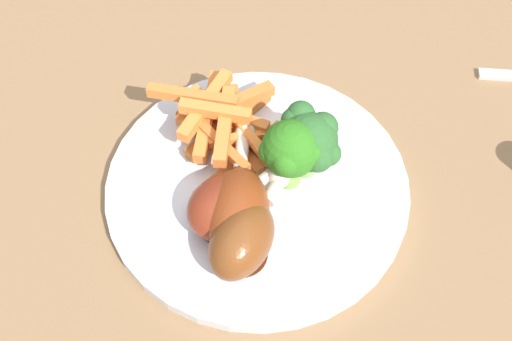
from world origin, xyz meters
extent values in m
cube|color=#8E6B47|center=(0.00, 0.00, 0.72)|extent=(1.03, 0.82, 0.03)
cylinder|color=brown|center=(-0.46, -0.35, 0.35)|extent=(0.06, 0.06, 0.71)
cylinder|color=silver|center=(0.00, 0.04, 0.74)|extent=(0.27, 0.27, 0.01)
cylinder|color=#83B84C|center=(-0.02, 0.06, 0.76)|extent=(0.02, 0.02, 0.03)
sphere|color=#30771D|center=(-0.02, 0.06, 0.80)|extent=(0.05, 0.05, 0.05)
sphere|color=#30771D|center=(-0.03, 0.07, 0.80)|extent=(0.02, 0.02, 0.02)
sphere|color=#30771D|center=(-0.01, 0.07, 0.80)|extent=(0.02, 0.02, 0.02)
sphere|color=#30771D|center=(-0.01, 0.05, 0.79)|extent=(0.03, 0.03, 0.03)
cylinder|color=#84A85F|center=(-0.04, 0.06, 0.76)|extent=(0.02, 0.02, 0.02)
sphere|color=#2E632C|center=(-0.04, 0.06, 0.79)|extent=(0.05, 0.05, 0.05)
sphere|color=#2E632C|center=(-0.02, 0.05, 0.79)|extent=(0.03, 0.03, 0.03)
sphere|color=#2E632C|center=(-0.05, 0.04, 0.80)|extent=(0.03, 0.03, 0.03)
sphere|color=#2E632C|center=(-0.05, 0.08, 0.79)|extent=(0.02, 0.02, 0.02)
sphere|color=#2E632C|center=(-0.04, 0.07, 0.79)|extent=(0.03, 0.03, 0.03)
sphere|color=#2E632C|center=(-0.04, 0.04, 0.80)|extent=(0.02, 0.02, 0.02)
sphere|color=#2E632C|center=(-0.06, 0.06, 0.80)|extent=(0.03, 0.03, 0.03)
cube|color=orange|center=(0.00, -0.01, 0.76)|extent=(0.03, 0.10, 0.01)
cube|color=orange|center=(0.00, -0.01, 0.78)|extent=(0.06, 0.07, 0.01)
cube|color=orange|center=(0.00, -0.02, 0.79)|extent=(0.05, 0.06, 0.01)
cube|color=orange|center=(-0.01, -0.02, 0.77)|extent=(0.05, 0.08, 0.01)
cube|color=#C76A2E|center=(0.00, -0.02, 0.75)|extent=(0.04, 0.09, 0.01)
cube|color=orange|center=(0.01, -0.05, 0.78)|extent=(0.06, 0.07, 0.01)
cube|color=orange|center=(-0.01, 0.01, 0.77)|extent=(0.07, 0.04, 0.01)
cube|color=orange|center=(-0.01, -0.02, 0.76)|extent=(0.02, 0.11, 0.01)
cube|color=#C86B2E|center=(0.01, 0.00, 0.77)|extent=(0.02, 0.08, 0.01)
cube|color=orange|center=(-0.01, 0.00, 0.78)|extent=(0.01, 0.10, 0.01)
cube|color=orange|center=(-0.02, -0.03, 0.77)|extent=(0.10, 0.02, 0.01)
cube|color=orange|center=(-0.02, -0.01, 0.76)|extent=(0.05, 0.08, 0.01)
cube|color=orange|center=(0.00, -0.03, 0.77)|extent=(0.08, 0.08, 0.01)
cube|color=orange|center=(0.00, -0.04, 0.78)|extent=(0.08, 0.05, 0.01)
cube|color=#C0662C|center=(-0.01, -0.02, 0.76)|extent=(0.10, 0.03, 0.01)
cube|color=orange|center=(0.00, 0.02, 0.75)|extent=(0.11, 0.03, 0.01)
cube|color=orange|center=(-0.01, -0.01, 0.76)|extent=(0.07, 0.08, 0.01)
cylinder|color=#5B1F0C|center=(0.04, 0.07, 0.75)|extent=(0.05, 0.05, 0.00)
ellipsoid|color=maroon|center=(0.04, 0.07, 0.77)|extent=(0.09, 0.10, 0.05)
cylinder|color=beige|center=(0.00, 0.02, 0.77)|extent=(0.03, 0.04, 0.01)
sphere|color=silver|center=(-0.01, 0.01, 0.77)|extent=(0.02, 0.02, 0.02)
cylinder|color=#5C1B0F|center=(0.04, 0.06, 0.75)|extent=(0.05, 0.05, 0.00)
ellipsoid|color=maroon|center=(0.04, 0.06, 0.77)|extent=(0.07, 0.07, 0.04)
cylinder|color=beige|center=(-0.01, 0.05, 0.77)|extent=(0.03, 0.02, 0.01)
sphere|color=silver|center=(-0.02, 0.05, 0.77)|extent=(0.02, 0.02, 0.02)
cylinder|color=#51240F|center=(0.05, 0.10, 0.75)|extent=(0.04, 0.04, 0.00)
ellipsoid|color=brown|center=(0.05, 0.10, 0.77)|extent=(0.09, 0.08, 0.05)
cylinder|color=beige|center=(0.00, 0.07, 0.77)|extent=(0.03, 0.02, 0.01)
sphere|color=silver|center=(-0.01, 0.06, 0.77)|extent=(0.02, 0.02, 0.02)
camera|label=1|loc=(0.18, 0.30, 1.22)|focal=44.68mm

